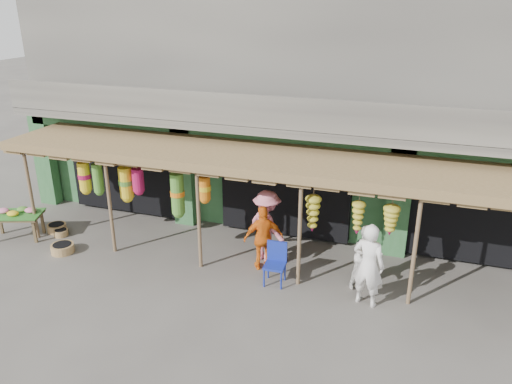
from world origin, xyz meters
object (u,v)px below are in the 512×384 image
(flower_table, at_px, (16,215))
(person_right, at_px, (367,258))
(person_front, at_px, (368,265))
(person_vendor, at_px, (263,238))
(person_shopper, at_px, (267,226))
(blue_chair, at_px, (276,261))

(flower_table, height_order, person_right, person_right)
(person_front, xyz_separation_m, person_vendor, (-2.60, 0.73, -0.13))
(flower_table, bearing_deg, person_vendor, -15.25)
(flower_table, height_order, person_shopper, person_shopper)
(person_shopper, bearing_deg, blue_chair, 150.67)
(person_vendor, bearing_deg, person_right, 148.71)
(blue_chair, bearing_deg, person_front, -9.41)
(person_front, distance_m, person_shopper, 2.89)
(person_front, bearing_deg, person_right, -67.54)
(flower_table, xyz_separation_m, person_shopper, (6.95, 1.03, 0.25))
(blue_chair, height_order, person_vendor, person_vendor)
(person_right, height_order, person_vendor, person_vendor)
(blue_chair, xyz_separation_m, person_front, (2.13, -0.22, 0.40))
(person_right, bearing_deg, person_shopper, 134.19)
(blue_chair, height_order, person_shopper, person_shopper)
(blue_chair, height_order, person_front, person_front)
(blue_chair, distance_m, person_front, 2.18)
(person_right, bearing_deg, flower_table, 148.69)
(person_vendor, xyz_separation_m, person_shopper, (-0.05, 0.43, 0.11))
(flower_table, distance_m, person_front, 9.60)
(flower_table, relative_size, person_right, 1.04)
(flower_table, xyz_separation_m, person_front, (9.59, -0.13, 0.27))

